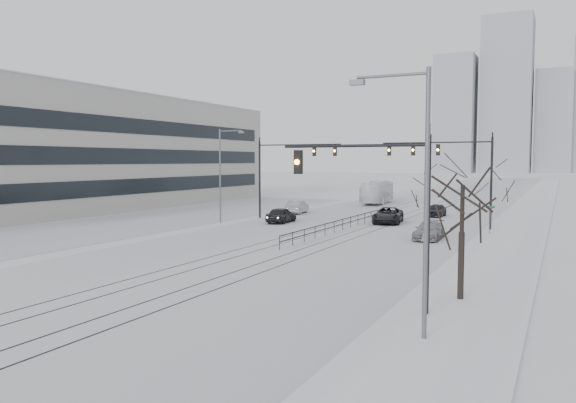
% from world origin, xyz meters
% --- Properties ---
extents(ground, '(500.00, 500.00, 0.00)m').
position_xyz_m(ground, '(0.00, 0.00, 0.00)').
color(ground, silver).
rests_on(ground, ground).
extents(road, '(22.00, 260.00, 0.02)m').
position_xyz_m(road, '(0.00, 60.00, 0.01)').
color(road, silver).
rests_on(road, ground).
extents(sidewalk_east, '(5.00, 260.00, 0.16)m').
position_xyz_m(sidewalk_east, '(13.50, 60.00, 0.08)').
color(sidewalk_east, white).
rests_on(sidewalk_east, ground).
extents(curb, '(0.10, 260.00, 0.12)m').
position_xyz_m(curb, '(11.05, 60.00, 0.06)').
color(curb, gray).
rests_on(curb, ground).
extents(parking_strip, '(14.00, 60.00, 0.03)m').
position_xyz_m(parking_strip, '(-20.00, 35.00, 0.01)').
color(parking_strip, silver).
rests_on(parking_strip, ground).
extents(tram_rails, '(5.30, 180.00, 0.01)m').
position_xyz_m(tram_rails, '(-0.00, 40.00, 0.02)').
color(tram_rails, black).
rests_on(tram_rails, ground).
extents(office_building, '(20.20, 62.20, 14.11)m').
position_xyz_m(office_building, '(-37.97, 35.00, 7.06)').
color(office_building, beige).
rests_on(office_building, ground).
extents(skyline, '(96.00, 48.00, 72.00)m').
position_xyz_m(skyline, '(5.02, 273.63, 30.65)').
color(skyline, '#949AA2').
rests_on(skyline, ground).
extents(traffic_mast_near, '(6.10, 0.37, 7.00)m').
position_xyz_m(traffic_mast_near, '(10.79, 6.00, 4.56)').
color(traffic_mast_near, black).
rests_on(traffic_mast_near, ground).
extents(traffic_mast_ne, '(9.60, 0.37, 8.00)m').
position_xyz_m(traffic_mast_ne, '(8.15, 34.99, 5.76)').
color(traffic_mast_ne, black).
rests_on(traffic_mast_ne, ground).
extents(traffic_mast_nw, '(9.10, 0.37, 8.00)m').
position_xyz_m(traffic_mast_nw, '(-8.52, 36.00, 5.57)').
color(traffic_mast_nw, black).
rests_on(traffic_mast_nw, ground).
extents(street_light_east, '(2.73, 0.25, 9.00)m').
position_xyz_m(street_light_east, '(12.70, 3.00, 5.21)').
color(street_light_east, '#595B60').
rests_on(street_light_east, ground).
extents(street_light_west, '(2.73, 0.25, 9.00)m').
position_xyz_m(street_light_west, '(-12.20, 30.00, 5.21)').
color(street_light_west, '#595B60').
rests_on(street_light_west, ground).
extents(bare_tree, '(4.40, 4.40, 6.10)m').
position_xyz_m(bare_tree, '(13.20, 9.00, 4.49)').
color(bare_tree, black).
rests_on(bare_tree, ground).
extents(median_fence, '(0.06, 24.00, 1.00)m').
position_xyz_m(median_fence, '(0.00, 30.00, 0.53)').
color(median_fence, black).
rests_on(median_fence, ground).
extents(street_sign, '(0.70, 0.06, 2.40)m').
position_xyz_m(street_sign, '(11.80, 32.00, 1.61)').
color(street_sign, '#595B60').
rests_on(street_sign, ground).
extents(sedan_sb_inner, '(2.09, 4.53, 1.50)m').
position_xyz_m(sedan_sb_inner, '(-7.40, 32.88, 0.75)').
color(sedan_sb_inner, black).
rests_on(sedan_sb_inner, ground).
extents(sedan_sb_outer, '(2.30, 4.70, 1.48)m').
position_xyz_m(sedan_sb_outer, '(-10.00, 42.06, 0.74)').
color(sedan_sb_outer, '#989C9F').
rests_on(sedan_sb_outer, ground).
extents(sedan_nb_front, '(3.37, 5.81, 1.52)m').
position_xyz_m(sedan_nb_front, '(2.00, 36.99, 0.76)').
color(sedan_nb_front, black).
rests_on(sedan_nb_front, ground).
extents(sedan_nb_right, '(1.98, 4.63, 1.33)m').
position_xyz_m(sedan_nb_right, '(7.89, 27.62, 0.67)').
color(sedan_nb_right, gray).
rests_on(sedan_nb_right, ground).
extents(sedan_nb_far, '(1.70, 4.05, 1.37)m').
position_xyz_m(sedan_nb_far, '(4.84, 45.54, 0.68)').
color(sedan_nb_far, black).
rests_on(sedan_nb_far, ground).
extents(box_truck, '(3.69, 11.27, 3.08)m').
position_xyz_m(box_truck, '(-6.29, 60.40, 1.54)').
color(box_truck, white).
rests_on(box_truck, ground).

